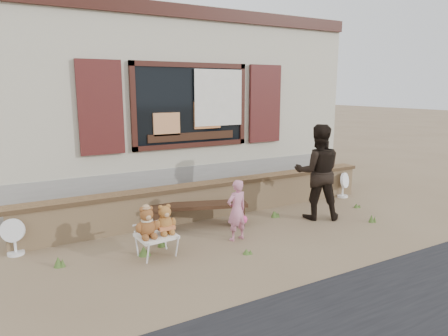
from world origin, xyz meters
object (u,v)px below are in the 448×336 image
teddy_bear_left (147,221)px  teddy_bear_right (165,218)px  child (237,210)px  adult (318,172)px  folding_chair (156,237)px  bench (199,210)px

teddy_bear_left → teddy_bear_right: size_ratio=1.04×
teddy_bear_left → child: size_ratio=0.46×
teddy_bear_left → adult: adult is taller
folding_chair → adult: 3.27m
folding_chair → teddy_bear_right: size_ratio=1.29×
folding_chair → child: child is taller
bench → teddy_bear_right: bearing=-120.9°
folding_chair → adult: adult is taller
bench → adult: size_ratio=0.97×
folding_chair → bench: bearing=32.5°
bench → teddy_bear_left: bearing=-127.4°
folding_chair → child: size_ratio=0.57×
child → folding_chair: bearing=-7.3°
folding_chair → adult: bearing=-0.8°
teddy_bear_left → teddy_bear_right: (0.28, 0.02, -0.01)m
teddy_bear_right → adult: (3.07, 0.20, 0.34)m
teddy_bear_right → teddy_bear_left: bearing=-180.0°
bench → folding_chair: bearing=-124.4°
teddy_bear_left → adult: 3.38m
folding_chair → teddy_bear_left: size_ratio=1.24×
teddy_bear_left → adult: size_ratio=0.26×
bench → teddy_bear_left: 1.47m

